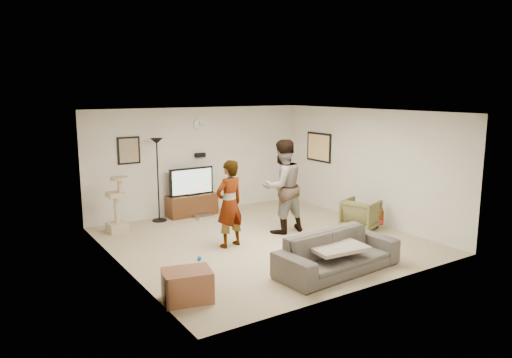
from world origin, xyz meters
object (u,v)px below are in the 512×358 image
cat_tree (116,205)px  beer_bottle (382,218)px  sofa (338,253)px  armchair (361,214)px  person_right (282,186)px  side_table (187,286)px  person_left (229,204)px  tv (191,181)px  tv_stand (192,205)px  floor_lamp (158,180)px

cat_tree → beer_bottle: size_ratio=4.66×
sofa → armchair: bearing=32.9°
person_right → sofa: size_ratio=0.90×
cat_tree → side_table: cat_tree is taller
beer_bottle → person_left: bearing=131.6°
sofa → beer_bottle: 1.08m
person_left → tv: bearing=-109.9°
tv_stand → person_left: (-0.39, -2.47, 0.57)m
tv → person_left: person_left is taller
person_left → tv_stand: bearing=-109.9°
person_right → sofa: 2.43m
floor_lamp → person_left: 2.44m
sofa → side_table: bearing=168.9°
person_right → beer_bottle: size_ratio=7.69×
tv → beer_bottle: tv is taller
floor_lamp → person_left: floor_lamp is taller
tv_stand → tv: tv is taller
floor_lamp → armchair: size_ratio=2.66×
person_left → sofa: bearing=101.2°
tv_stand → person_right: size_ratio=0.61×
floor_lamp → beer_bottle: floor_lamp is taller
floor_lamp → tv_stand: bearing=4.5°
beer_bottle → side_table: bearing=175.0°
person_left → sofa: (0.83, -2.05, -0.51)m
tv → beer_bottle: 4.74m
tv → person_right: size_ratio=0.56×
side_table → beer_bottle: bearing=-5.0°
beer_bottle → armchair: size_ratio=0.36×
tv → floor_lamp: size_ratio=0.58×
armchair → tv_stand: bearing=20.4°
cat_tree → sofa: (2.33, -4.11, -0.27)m
sofa → armchair: (2.07, 1.56, 0.00)m
cat_tree → floor_lamp: bearing=17.9°
tv_stand → sofa: 4.54m
tv_stand → cat_tree: bearing=-167.9°
tv_stand → person_left: 2.56m
armchair → cat_tree: bearing=40.0°
tv → person_right: bearing=-66.4°
person_left → side_table: person_left is taller
tv → side_table: 4.73m
floor_lamp → sofa: bearing=-74.0°
beer_bottle → tv_stand: bearing=107.5°
beer_bottle → cat_tree: bearing=128.9°
cat_tree → sofa: cat_tree is taller
floor_lamp → armchair: bearing=-40.9°
beer_bottle → person_right: bearing=101.2°
person_right → side_table: (-3.05, -1.97, -0.74)m
floor_lamp → side_table: 4.38m
sofa → side_table: (-2.51, 0.31, -0.09)m
person_left → armchair: bearing=159.5°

